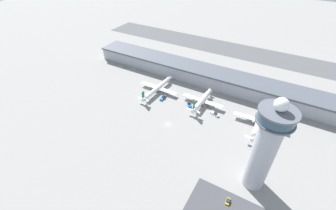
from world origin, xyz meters
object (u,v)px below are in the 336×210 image
Objects in this scene: airplane_gate_bravo at (202,100)px; airplane_gate_charlie at (259,121)px; service_truck_fuel at (189,104)px; control_tower at (265,147)px; service_truck_catering at (163,98)px; car_grey_coupe at (228,201)px; airplane_gate_alpha at (158,88)px; service_truck_baggage at (215,114)px.

airplane_gate_charlie reaches higher than airplane_gate_bravo.
airplane_gate_bravo is at bearing 37.01° from service_truck_fuel.
control_tower is at bearing -81.59° from airplane_gate_charlie.
service_truck_catering is at bearing -174.79° from service_truck_fuel.
airplane_gate_charlie is 69.60m from car_grey_coupe.
airplane_gate_charlie reaches higher than airplane_gate_alpha.
control_tower is 67.40m from service_truck_baggage.
service_truck_catering reaches higher than car_grey_coupe.
service_truck_fuel is (-54.75, -4.04, -3.26)m from airplane_gate_charlie.
airplane_gate_bravo is 4.33× the size of service_truck_catering.
airplane_gate_alpha is at bearing -177.51° from airplane_gate_bravo.
control_tower is 1.32× the size of airplane_gate_charlie.
airplane_gate_charlie reaches higher than service_truck_fuel.
airplane_gate_alpha is (-95.62, 51.63, -25.83)m from control_tower.
car_grey_coupe is at bearing -57.52° from airplane_gate_bravo.
control_tower reaches higher than service_truck_fuel.
service_truck_fuel is 22.61m from service_truck_baggage.
control_tower is 7.28× the size of service_truck_catering.
service_truck_baggage is 1.88× the size of car_grey_coupe.
airplane_gate_bravo is 16.15m from service_truck_baggage.
control_tower is at bearing -37.06° from service_truck_fuel.
service_truck_fuel reaches higher than car_grey_coupe.
control_tower is at bearing -27.56° from service_truck_catering.
airplane_gate_charlie reaches higher than service_truck_catering.
service_truck_catering is at bearing -35.06° from airplane_gate_alpha.
airplane_gate_charlie is at bearing 4.52° from service_truck_catering.
airplane_gate_charlie is at bearing -2.92° from airplane_gate_bravo.
airplane_gate_alpha is 1.26× the size of airplane_gate_bravo.
service_truck_catering is (-32.19, -8.56, -3.36)m from airplane_gate_bravo.
airplane_gate_charlie is 32.68m from service_truck_baggage.
service_truck_baggage is at bearing 130.62° from control_tower.
service_truck_catering is at bearing -178.27° from service_truck_baggage.
control_tower is 101.22m from service_truck_catering.
control_tower is at bearing -49.38° from service_truck_baggage.
service_truck_baggage reaches higher than service_truck_catering.
car_grey_coupe is (77.93, -63.30, -0.24)m from service_truck_catering.
service_truck_fuel is (-8.48, -6.40, -3.14)m from airplane_gate_bravo.
airplane_gate_alpha is 6.21× the size of service_truck_fuel.
airplane_gate_charlie is at bearing 4.22° from service_truck_fuel.
control_tower reaches higher than airplane_gate_alpha.
airplane_gate_bravo is 4.92× the size of service_truck_fuel.
control_tower is 80.02m from airplane_gate_bravo.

